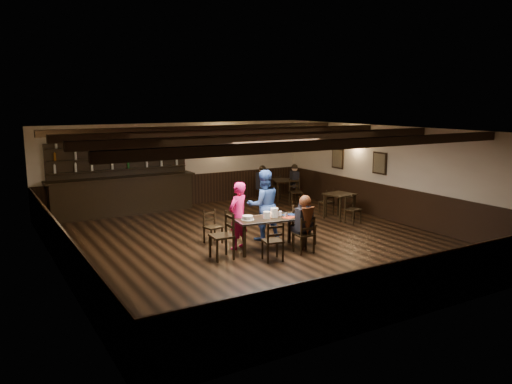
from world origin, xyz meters
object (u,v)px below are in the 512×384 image
woman_pink (238,216)px  man_blue (263,205)px  cake (248,218)px  bar_counter (122,190)px  chair_near_right (306,232)px  chair_near_left (274,239)px  dining_table (268,221)px

woman_pink → man_blue: bearing=177.8°
cake → bar_counter: bar_counter is taller
chair_near_right → woman_pink: 1.60m
chair_near_right → man_blue: size_ratio=0.49×
woman_pink → cake: bearing=75.2°
man_blue → cake: size_ratio=5.85×
woman_pink → cake: 0.35m
chair_near_right → woman_pink: (-1.12, 1.11, 0.29)m
bar_counter → chair_near_right: bearing=-68.4°
bar_counter → cake: bearing=-75.8°
chair_near_left → cake: chair_near_left is taller
man_blue → dining_table: bearing=77.9°
woman_pink → chair_near_right: bearing=111.4°
woman_pink → cake: woman_pink is taller
man_blue → cake: bearing=52.1°
woman_pink → bar_counter: bar_counter is taller
cake → chair_near_left: bearing=-80.4°
dining_table → cake: size_ratio=5.49×
dining_table → chair_near_right: (0.57, -0.68, -0.18)m
dining_table → woman_pink: (-0.55, 0.43, 0.11)m
chair_near_left → bar_counter: 6.38m
chair_near_left → man_blue: (0.70, 1.59, 0.37)m
chair_near_left → bar_counter: bar_counter is taller
chair_near_right → woman_pink: woman_pink is taller
chair_near_left → man_blue: size_ratio=0.50×
chair_near_left → man_blue: 1.77m
chair_near_left → dining_table: bearing=66.7°
dining_table → bar_counter: size_ratio=0.37×
dining_table → cake: (-0.49, 0.08, 0.12)m
chair_near_right → bar_counter: bar_counter is taller
chair_near_right → man_blue: bearing=98.3°
chair_near_right → bar_counter: bearing=111.6°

